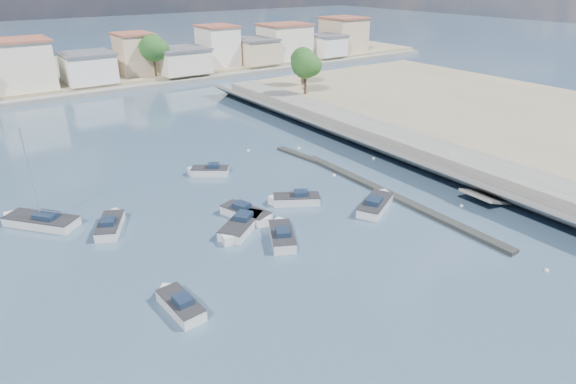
% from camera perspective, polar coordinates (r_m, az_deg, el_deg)
% --- Properties ---
extents(ground, '(400.00, 400.00, 0.00)m').
position_cam_1_polar(ground, '(67.35, -11.08, 6.84)').
color(ground, '#2F455E').
rests_on(ground, ground).
extents(seawall_walkway, '(5.00, 90.00, 1.80)m').
position_cam_1_polar(seawall_walkway, '(57.89, 18.00, 4.07)').
color(seawall_walkway, slate).
rests_on(seawall_walkway, ground).
extents(seawall_embankment, '(49.65, 90.00, 2.90)m').
position_cam_1_polar(seawall_embankment, '(75.74, 28.17, 7.02)').
color(seawall_embankment, slate).
rests_on(seawall_embankment, ground).
extents(breakwater, '(2.00, 31.02, 0.35)m').
position_cam_1_polar(breakwater, '(49.65, 9.93, 0.63)').
color(breakwater, black).
rests_on(breakwater, ground).
extents(far_shore_land, '(160.00, 40.00, 1.40)m').
position_cam_1_polar(far_shore_land, '(115.47, -22.41, 13.19)').
color(far_shore_land, gray).
rests_on(far_shore_land, ground).
extents(far_shore_quay, '(160.00, 2.50, 0.80)m').
position_cam_1_polar(far_shore_quay, '(95.55, -19.16, 11.43)').
color(far_shore_quay, slate).
rests_on(far_shore_quay, ground).
extents(far_town, '(113.01, 12.80, 8.35)m').
position_cam_1_polar(far_town, '(103.64, -14.74, 15.47)').
color(far_town, beige).
rests_on(far_town, far_shore_land).
extents(shore_trees, '(74.56, 38.32, 7.92)m').
position_cam_1_polar(shore_trees, '(94.48, -14.16, 15.50)').
color(shore_trees, '#38281E').
rests_on(shore_trees, ground).
extents(motorboat_a, '(1.88, 4.58, 1.48)m').
position_cam_1_polar(motorboat_a, '(32.89, -12.78, -12.83)').
color(motorboat_a, silver).
rests_on(motorboat_a, ground).
extents(motorboat_b, '(3.70, 4.85, 1.48)m').
position_cam_1_polar(motorboat_b, '(39.65, -0.74, -5.12)').
color(motorboat_b, silver).
rests_on(motorboat_b, ground).
extents(motorboat_c, '(4.60, 3.71, 1.48)m').
position_cam_1_polar(motorboat_c, '(45.62, 0.71, -0.91)').
color(motorboat_c, silver).
rests_on(motorboat_c, ground).
extents(motorboat_d, '(5.27, 4.58, 1.48)m').
position_cam_1_polar(motorboat_d, '(41.02, -5.73, -4.16)').
color(motorboat_d, silver).
rests_on(motorboat_d, ground).
extents(motorboat_e, '(3.59, 4.81, 1.48)m').
position_cam_1_polar(motorboat_e, '(43.90, -20.25, -3.65)').
color(motorboat_e, silver).
rests_on(motorboat_e, ground).
extents(motorboat_f, '(4.16, 3.58, 1.48)m').
position_cam_1_polar(motorboat_f, '(52.87, -9.45, 2.44)').
color(motorboat_f, silver).
rests_on(motorboat_f, ground).
extents(motorboat_g, '(3.19, 5.31, 1.48)m').
position_cam_1_polar(motorboat_g, '(43.05, -4.76, -2.65)').
color(motorboat_g, silver).
rests_on(motorboat_g, ground).
extents(motorboat_h, '(5.49, 4.14, 1.48)m').
position_cam_1_polar(motorboat_h, '(45.50, 10.41, -1.42)').
color(motorboat_h, silver).
rests_on(motorboat_h, ground).
extents(sailboat, '(5.78, 6.27, 9.00)m').
position_cam_1_polar(sailboat, '(47.05, -27.46, -3.04)').
color(sailboat, silver).
rests_on(sailboat, ground).
extents(mooring_buoys, '(10.98, 35.51, 0.36)m').
position_cam_1_polar(mooring_buoys, '(51.94, 8.66, 1.68)').
color(mooring_buoys, silver).
rests_on(mooring_buoys, ground).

